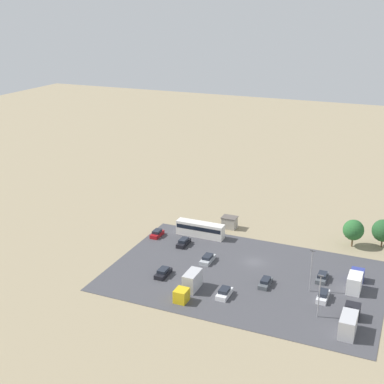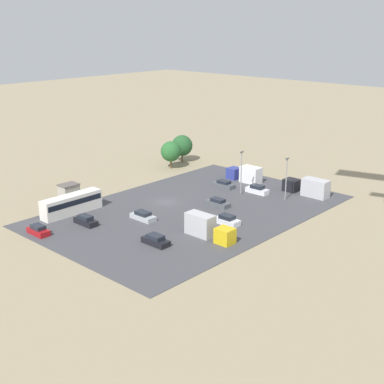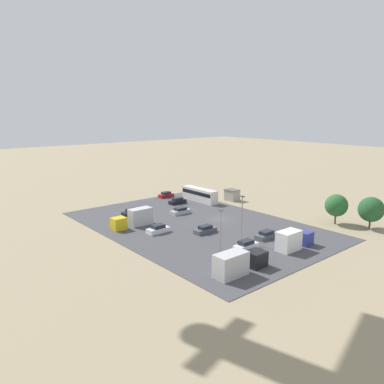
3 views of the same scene
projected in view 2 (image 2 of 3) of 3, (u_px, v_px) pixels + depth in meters
The scene contains 19 objects.
ground_plane at pixel (166, 202), 99.24m from camera, with size 400.00×400.00×0.00m, color gray.
parking_lot_surface at pixel (192, 210), 94.97m from camera, with size 53.46×35.33×0.08m.
shed_building at pixel (69, 191), 100.86m from camera, with size 3.62×2.82×2.89m.
bus at pixel (71, 204), 92.81m from camera, with size 11.35×2.51×3.38m.
parked_car_0 at pixel (218, 203), 96.96m from camera, with size 1.79×4.57×1.43m.
parked_car_1 at pixel (156, 240), 80.30m from camera, with size 1.97×4.54×1.53m.
parked_car_2 at pixel (86, 221), 88.18m from camera, with size 1.80×4.51×1.57m.
parked_car_3 at pixel (224, 184), 107.86m from camera, with size 1.89×4.59×1.42m.
parked_car_4 at pixel (38, 230), 84.11m from camera, with size 1.83×4.12×1.54m.
parked_car_5 at pixel (227, 220), 88.36m from camera, with size 1.98×4.37×1.57m.
parked_car_6 at pixel (257, 190), 104.23m from camera, with size 1.82×4.59×1.62m.
parked_car_7 at pixel (143, 216), 90.35m from camera, with size 1.97×4.68×1.43m.
parked_truck_0 at pixel (309, 187), 102.81m from camera, with size 2.56×9.26×3.42m.
parked_truck_1 at pixel (246, 174), 111.50m from camera, with size 2.51×7.77×3.35m.
parked_truck_2 at pixel (207, 228), 82.69m from camera, with size 2.32×8.68×3.46m.
tree_near_shed at pixel (171, 151), 120.89m from camera, with size 4.62×4.62×6.28m.
tree_apron_mid at pixel (182, 146), 126.64m from camera, with size 4.97×4.97×6.44m.
light_pole_lot_centre at pixel (241, 171), 102.24m from camera, with size 0.90×0.28×8.52m.
light_pole_lot_edge at pixel (286, 177), 99.16m from camera, with size 0.90×0.28×8.07m.
Camera 2 is at (65.82, 67.12, 32.24)m, focal length 50.00 mm.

